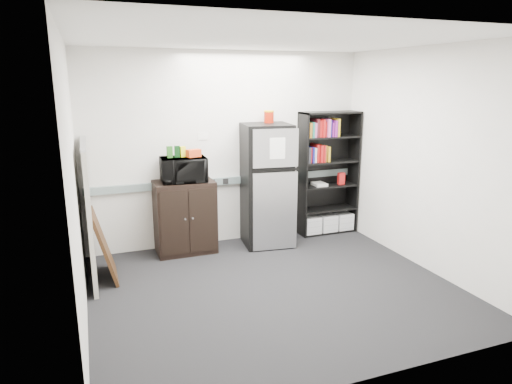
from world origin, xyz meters
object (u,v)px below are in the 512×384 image
at_px(cabinet, 185,217).
at_px(refrigerator, 266,185).
at_px(cubicle_partition, 89,211).
at_px(bookshelf, 328,174).
at_px(microwave, 183,170).

bearing_deg(cabinet, refrigerator, -3.96).
distance_m(cubicle_partition, refrigerator, 2.39).
height_order(cubicle_partition, refrigerator, refrigerator).
bearing_deg(refrigerator, cubicle_partition, -164.77).
relative_size(bookshelf, refrigerator, 1.08).
xyz_separation_m(bookshelf, microwave, (-2.22, -0.08, 0.24)).
xyz_separation_m(cubicle_partition, microwave, (1.21, 0.40, 0.34)).
bearing_deg(cubicle_partition, cabinet, 19.20).
distance_m(cabinet, microwave, 0.66).
bearing_deg(bookshelf, microwave, -177.93).
height_order(cubicle_partition, cabinet, cubicle_partition).
distance_m(bookshelf, cabinet, 2.26).
xyz_separation_m(bookshelf, cabinet, (-2.22, -0.06, -0.42)).
distance_m(cubicle_partition, cabinet, 1.32).
height_order(cubicle_partition, microwave, cubicle_partition).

